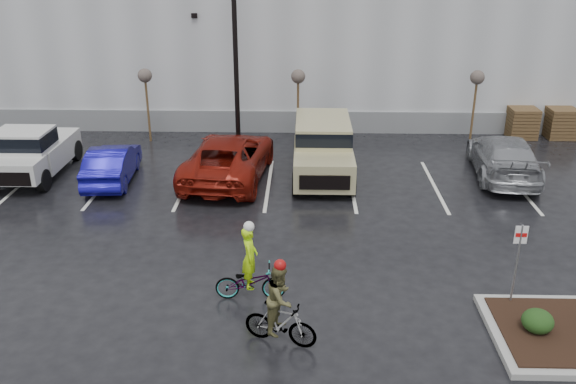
{
  "coord_description": "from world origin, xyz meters",
  "views": [
    {
      "loc": [
        -1.25,
        -12.52,
        8.28
      ],
      "look_at": [
        -1.69,
        4.18,
        1.3
      ],
      "focal_mm": 38.0,
      "sensor_mm": 36.0,
      "label": 1
    }
  ],
  "objects_px": {
    "sapling_west": "(145,80)",
    "cyclist_olive": "(280,313)",
    "pallet_stack_b": "(560,123)",
    "car_red": "(229,157)",
    "sapling_east": "(477,81)",
    "lamppost": "(234,10)",
    "pickup_white": "(36,148)",
    "car_far_silver": "(504,156)",
    "suv_tan": "(323,150)",
    "pallet_stack_a": "(522,123)",
    "car_blue": "(112,164)",
    "sapling_mid": "(298,80)",
    "fire_lane_sign": "(518,256)",
    "cyclist_hivis": "(250,275)"
  },
  "relations": [
    {
      "from": "sapling_east",
      "to": "car_far_silver",
      "type": "distance_m",
      "value": 4.34
    },
    {
      "from": "suv_tan",
      "to": "cyclist_hivis",
      "type": "height_order",
      "value": "cyclist_hivis"
    },
    {
      "from": "pallet_stack_b",
      "to": "car_far_silver",
      "type": "xyz_separation_m",
      "value": [
        -3.97,
        -4.86,
        0.09
      ]
    },
    {
      "from": "sapling_mid",
      "to": "suv_tan",
      "type": "xyz_separation_m",
      "value": [
        0.97,
        -4.13,
        -1.7
      ]
    },
    {
      "from": "sapling_mid",
      "to": "fire_lane_sign",
      "type": "height_order",
      "value": "sapling_mid"
    },
    {
      "from": "sapling_west",
      "to": "cyclist_olive",
      "type": "distance_m",
      "value": 15.81
    },
    {
      "from": "car_red",
      "to": "fire_lane_sign",
      "type": "bearing_deg",
      "value": 138.47
    },
    {
      "from": "fire_lane_sign",
      "to": "sapling_east",
      "type": "bearing_deg",
      "value": 80.25
    },
    {
      "from": "fire_lane_sign",
      "to": "sapling_west",
      "type": "bearing_deg",
      "value": 132.67
    },
    {
      "from": "pickup_white",
      "to": "car_red",
      "type": "height_order",
      "value": "pickup_white"
    },
    {
      "from": "sapling_west",
      "to": "pallet_stack_b",
      "type": "height_order",
      "value": "sapling_west"
    },
    {
      "from": "lamppost",
      "to": "suv_tan",
      "type": "relative_size",
      "value": 1.81
    },
    {
      "from": "sapling_mid",
      "to": "pallet_stack_a",
      "type": "distance_m",
      "value": 10.26
    },
    {
      "from": "car_red",
      "to": "pallet_stack_b",
      "type": "bearing_deg",
      "value": -153.59
    },
    {
      "from": "pallet_stack_b",
      "to": "cyclist_olive",
      "type": "relative_size",
      "value": 0.65
    },
    {
      "from": "sapling_east",
      "to": "pickup_white",
      "type": "distance_m",
      "value": 17.86
    },
    {
      "from": "lamppost",
      "to": "suv_tan",
      "type": "xyz_separation_m",
      "value": [
        3.47,
        -3.13,
        -4.66
      ]
    },
    {
      "from": "car_blue",
      "to": "car_far_silver",
      "type": "height_order",
      "value": "car_far_silver"
    },
    {
      "from": "sapling_mid",
      "to": "fire_lane_sign",
      "type": "bearing_deg",
      "value": -67.51
    },
    {
      "from": "cyclist_hivis",
      "to": "sapling_mid",
      "type": "bearing_deg",
      "value": -6.16
    },
    {
      "from": "lamppost",
      "to": "suv_tan",
      "type": "distance_m",
      "value": 6.6
    },
    {
      "from": "car_blue",
      "to": "suv_tan",
      "type": "height_order",
      "value": "suv_tan"
    },
    {
      "from": "pallet_stack_a",
      "to": "pallet_stack_b",
      "type": "relative_size",
      "value": 1.0
    },
    {
      "from": "lamppost",
      "to": "sapling_west",
      "type": "distance_m",
      "value": 5.07
    },
    {
      "from": "cyclist_olive",
      "to": "car_red",
      "type": "bearing_deg",
      "value": 31.15
    },
    {
      "from": "pickup_white",
      "to": "car_far_silver",
      "type": "bearing_deg",
      "value": 0.57
    },
    {
      "from": "fire_lane_sign",
      "to": "car_blue",
      "type": "distance_m",
      "value": 14.47
    },
    {
      "from": "pallet_stack_b",
      "to": "suv_tan",
      "type": "distance_m",
      "value": 11.9
    },
    {
      "from": "car_blue",
      "to": "car_red",
      "type": "relative_size",
      "value": 0.69
    },
    {
      "from": "car_red",
      "to": "sapling_mid",
      "type": "bearing_deg",
      "value": -114.05
    },
    {
      "from": "lamppost",
      "to": "cyclist_olive",
      "type": "bearing_deg",
      "value": -80.3
    },
    {
      "from": "pickup_white",
      "to": "cyclist_olive",
      "type": "distance_m",
      "value": 14.1
    },
    {
      "from": "car_red",
      "to": "car_far_silver",
      "type": "bearing_deg",
      "value": -171.44
    },
    {
      "from": "lamppost",
      "to": "car_blue",
      "type": "distance_m",
      "value": 7.58
    },
    {
      "from": "sapling_east",
      "to": "cyclist_hivis",
      "type": "xyz_separation_m",
      "value": [
        -8.52,
        -12.58,
        -2.07
      ]
    },
    {
      "from": "lamppost",
      "to": "cyclist_olive",
      "type": "relative_size",
      "value": 4.43
    },
    {
      "from": "car_blue",
      "to": "lamppost",
      "type": "bearing_deg",
      "value": -142.53
    },
    {
      "from": "car_red",
      "to": "sapling_east",
      "type": "bearing_deg",
      "value": -150.68
    },
    {
      "from": "sapling_west",
      "to": "car_blue",
      "type": "height_order",
      "value": "sapling_west"
    },
    {
      "from": "sapling_west",
      "to": "car_far_silver",
      "type": "height_order",
      "value": "sapling_west"
    },
    {
      "from": "lamppost",
      "to": "sapling_mid",
      "type": "distance_m",
      "value": 4.0
    },
    {
      "from": "sapling_east",
      "to": "car_blue",
      "type": "distance_m",
      "value": 15.16
    },
    {
      "from": "sapling_west",
      "to": "pallet_stack_a",
      "type": "relative_size",
      "value": 2.37
    },
    {
      "from": "cyclist_hivis",
      "to": "pallet_stack_a",
      "type": "bearing_deg",
      "value": -40.58
    },
    {
      "from": "pickup_white",
      "to": "cyclist_hivis",
      "type": "bearing_deg",
      "value": -44.21
    },
    {
      "from": "car_blue",
      "to": "car_red",
      "type": "distance_m",
      "value": 4.25
    },
    {
      "from": "fire_lane_sign",
      "to": "cyclist_olive",
      "type": "bearing_deg",
      "value": -164.11
    },
    {
      "from": "pallet_stack_b",
      "to": "car_blue",
      "type": "relative_size",
      "value": 0.33
    },
    {
      "from": "fire_lane_sign",
      "to": "cyclist_hivis",
      "type": "relative_size",
      "value": 1.04
    },
    {
      "from": "car_far_silver",
      "to": "pallet_stack_b",
      "type": "bearing_deg",
      "value": -122.91
    }
  ]
}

